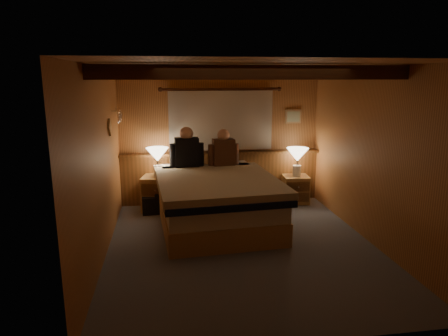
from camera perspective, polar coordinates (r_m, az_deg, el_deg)
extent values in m
plane|color=#525762|center=(5.58, 2.54, -11.00)|extent=(4.20, 4.20, 0.00)
plane|color=#C9854B|center=(5.11, 2.81, 14.45)|extent=(4.20, 4.20, 0.00)
plane|color=#BC7B43|center=(7.26, -0.52, 4.48)|extent=(3.60, 0.00, 3.60)
plane|color=#BC7B43|center=(5.18, -17.26, 0.50)|extent=(0.00, 4.20, 4.20)
plane|color=#BC7B43|center=(5.83, 20.32, 1.60)|extent=(0.00, 4.20, 4.20)
plane|color=#BC7B43|center=(3.25, 9.81, -6.34)|extent=(3.60, 0.00, 3.60)
cube|color=brown|center=(7.34, -0.44, -1.38)|extent=(3.60, 0.12, 0.90)
cube|color=brown|center=(7.18, -0.38, 2.13)|extent=(3.60, 0.22, 0.04)
cylinder|color=#4A2812|center=(7.10, -0.44, 11.19)|extent=(2.10, 0.05, 0.05)
sphere|color=#4A2812|center=(7.03, -9.10, 11.02)|extent=(0.08, 0.08, 0.08)
sphere|color=#4A2812|center=(7.32, 7.88, 11.12)|extent=(0.08, 0.08, 0.08)
cube|color=silver|center=(7.15, -0.44, 6.78)|extent=(1.85, 0.08, 1.05)
cube|color=#4A2812|center=(4.52, 4.32, 13.49)|extent=(3.60, 0.15, 0.16)
cube|color=#4A2812|center=(5.99, 1.09, 13.36)|extent=(3.60, 0.15, 0.16)
cylinder|color=silver|center=(6.67, -15.03, 8.07)|extent=(0.03, 0.55, 0.03)
torus|color=silver|center=(6.53, -14.85, 6.92)|extent=(0.01, 0.21, 0.21)
torus|color=silver|center=(6.76, -14.64, 7.12)|extent=(0.01, 0.21, 0.21)
cube|color=tan|center=(7.50, 9.86, 7.26)|extent=(0.30, 0.03, 0.25)
cube|color=beige|center=(7.48, 9.89, 7.25)|extent=(0.24, 0.01, 0.19)
cube|color=#AF8E4A|center=(6.29, -1.19, -6.57)|extent=(1.82, 2.33, 0.33)
cube|color=silver|center=(6.19, -1.20, -3.96)|extent=(1.78, 2.29, 0.27)
cube|color=black|center=(5.88, -0.67, -3.17)|extent=(1.85, 1.90, 0.09)
cube|color=tan|center=(6.00, -0.96, -2.09)|extent=(1.91, 2.12, 0.13)
cube|color=silver|center=(6.90, -6.08, -0.37)|extent=(0.69, 0.43, 0.18)
cube|color=silver|center=(7.04, 0.74, -0.02)|extent=(0.69, 0.43, 0.18)
cube|color=#AF8E4A|center=(7.03, -9.26, -3.51)|extent=(0.63, 0.59, 0.59)
cube|color=brown|center=(6.78, -9.72, -3.10)|extent=(0.48, 0.12, 0.21)
cube|color=brown|center=(6.84, -9.65, -5.01)|extent=(0.48, 0.12, 0.21)
cylinder|color=silver|center=(6.78, -9.72, -3.10)|extent=(0.04, 0.04, 0.03)
cylinder|color=silver|center=(6.84, -9.65, -5.01)|extent=(0.04, 0.04, 0.03)
cube|color=#AF8E4A|center=(7.45, 10.16, -2.98)|extent=(0.49, 0.45, 0.50)
cube|color=brown|center=(7.24, 10.54, -2.63)|extent=(0.41, 0.06, 0.18)
cube|color=brown|center=(7.30, 10.48, -4.15)|extent=(0.41, 0.06, 0.18)
cylinder|color=silver|center=(7.24, 10.54, -2.63)|extent=(0.03, 0.03, 0.03)
cylinder|color=silver|center=(7.30, 10.48, -4.15)|extent=(0.03, 0.03, 0.03)
cylinder|color=silver|center=(6.92, -9.41, -0.41)|extent=(0.15, 0.15, 0.19)
cylinder|color=silver|center=(6.89, -9.45, 0.62)|extent=(0.03, 0.03, 0.11)
cone|color=#FFEDC6|center=(6.86, -9.50, 1.91)|extent=(0.38, 0.38, 0.23)
cylinder|color=silver|center=(7.36, 10.36, -0.37)|extent=(0.15, 0.15, 0.20)
cylinder|color=silver|center=(7.33, 10.40, 0.63)|extent=(0.03, 0.03, 0.11)
cone|color=#FFEDC6|center=(7.30, 10.45, 1.89)|extent=(0.39, 0.39, 0.24)
cube|color=black|center=(6.78, -5.33, 2.14)|extent=(0.40, 0.25, 0.52)
cylinder|color=black|center=(6.77, -7.24, 1.71)|extent=(0.12, 0.12, 0.41)
cylinder|color=black|center=(6.81, -3.41, 1.87)|extent=(0.12, 0.12, 0.41)
sphere|color=tan|center=(6.73, -5.39, 4.91)|extent=(0.23, 0.23, 0.23)
cube|color=#4B2D1E|center=(6.86, -0.07, 2.16)|extent=(0.38, 0.25, 0.48)
cylinder|color=#4B2D1E|center=(6.82, -1.80, 1.76)|extent=(0.12, 0.12, 0.38)
cylinder|color=#4B2D1E|center=(6.92, 1.63, 1.92)|extent=(0.12, 0.12, 0.38)
sphere|color=tan|center=(6.81, -0.07, 4.70)|extent=(0.21, 0.21, 0.21)
cube|color=black|center=(6.91, -9.55, -5.10)|extent=(0.51, 0.33, 0.30)
cylinder|color=black|center=(6.86, -9.60, -3.77)|extent=(0.10, 0.30, 0.08)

